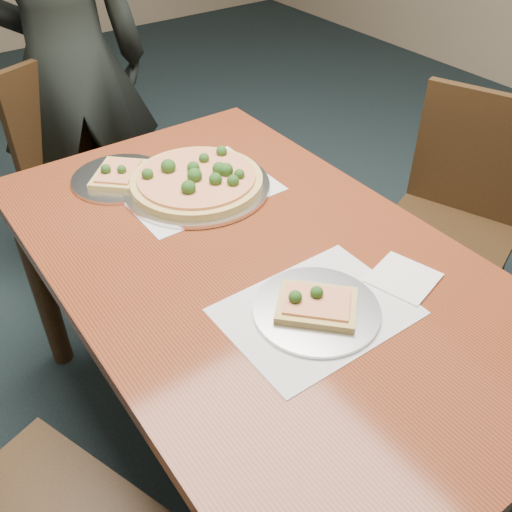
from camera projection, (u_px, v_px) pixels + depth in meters
ground at (269, 371)px, 2.08m from camera, size 8.00×8.00×0.00m
dining_table at (256, 284)px, 1.46m from camera, size 0.90×1.50×0.75m
chair_far at (83, 163)px, 2.23m from camera, size 0.55×0.55×0.91m
chair_right at (456, 212)px, 1.97m from camera, size 0.54×0.54×0.91m
diner at (68, 65)px, 2.12m from camera, size 0.70×0.54×1.71m
placemat_main at (197, 188)px, 1.65m from camera, size 0.42×0.32×0.00m
placemat_near at (316, 312)px, 1.25m from camera, size 0.40×0.30×0.00m
pizza_pan at (197, 181)px, 1.63m from camera, size 0.42×0.42×0.07m
slice_plate_near at (316, 307)px, 1.24m from camera, size 0.28×0.28×0.06m
slice_plate_far at (119, 176)px, 1.68m from camera, size 0.28×0.28×0.06m
napkin at (403, 278)px, 1.33m from camera, size 0.17×0.17×0.01m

